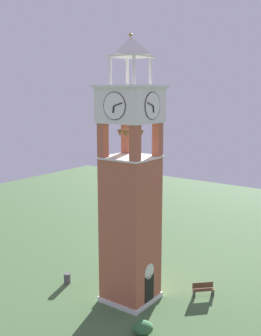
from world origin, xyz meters
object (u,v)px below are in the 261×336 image
at_px(clock_tower, 131,197).
at_px(trash_bin, 67,278).
at_px(lamp_post, 136,236).
at_px(park_bench, 203,289).

height_order(clock_tower, trash_bin, clock_tower).
xyz_separation_m(clock_tower, trash_bin, (-0.91, 5.48, -7.21)).
xyz_separation_m(lamp_post, trash_bin, (-6.09, 2.30, -2.19)).
bearing_deg(park_bench, lamp_post, 77.61).
distance_m(clock_tower, trash_bin, 9.10).
relative_size(lamp_post, trash_bin, 4.65).
height_order(clock_tower, lamp_post, clock_tower).
relative_size(park_bench, trash_bin, 1.81).
bearing_deg(clock_tower, trash_bin, 99.43).
bearing_deg(trash_bin, lamp_post, -20.70).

